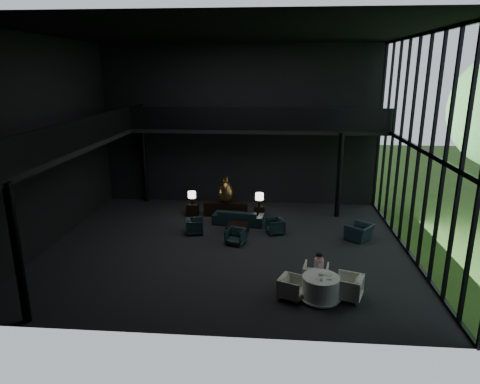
# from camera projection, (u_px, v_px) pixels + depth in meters

# --- Properties ---
(floor) EXTENTS (14.00, 12.00, 0.02)m
(floor) POSITION_uv_depth(u_px,v_px,m) (228.00, 246.00, 16.98)
(floor) COLOR black
(floor) RESTS_ON ground
(ceiling) EXTENTS (14.00, 12.00, 0.02)m
(ceiling) POSITION_uv_depth(u_px,v_px,m) (226.00, 32.00, 14.79)
(ceiling) COLOR black
(ceiling) RESTS_ON ground
(wall_back) EXTENTS (14.00, 0.04, 8.00)m
(wall_back) POSITION_uv_depth(u_px,v_px,m) (240.00, 126.00, 21.64)
(wall_back) COLOR black
(wall_back) RESTS_ON ground
(wall_front) EXTENTS (14.00, 0.04, 8.00)m
(wall_front) POSITION_uv_depth(u_px,v_px,m) (200.00, 190.00, 10.13)
(wall_front) COLOR black
(wall_front) RESTS_ON ground
(wall_left) EXTENTS (0.04, 12.00, 8.00)m
(wall_left) POSITION_uv_depth(u_px,v_px,m) (46.00, 144.00, 16.43)
(wall_left) COLOR black
(wall_left) RESTS_ON ground
(curtain_wall) EXTENTS (0.20, 12.00, 8.00)m
(curtain_wall) POSITION_uv_depth(u_px,v_px,m) (419.00, 149.00, 15.35)
(curtain_wall) COLOR black
(curtain_wall) RESTS_ON ground
(mezzanine_left) EXTENTS (2.00, 12.00, 0.25)m
(mezzanine_left) POSITION_uv_depth(u_px,v_px,m) (71.00, 144.00, 16.35)
(mezzanine_left) COLOR black
(mezzanine_left) RESTS_ON wall_left
(mezzanine_back) EXTENTS (12.00, 2.00, 0.25)m
(mezzanine_back) POSITION_uv_depth(u_px,v_px,m) (259.00, 129.00, 20.60)
(mezzanine_back) COLOR black
(mezzanine_back) RESTS_ON wall_back
(railing_left) EXTENTS (0.06, 12.00, 1.00)m
(railing_left) POSITION_uv_depth(u_px,v_px,m) (95.00, 129.00, 16.11)
(railing_left) COLOR black
(railing_left) RESTS_ON mezzanine_left
(railing_back) EXTENTS (12.00, 0.06, 1.00)m
(railing_back) POSITION_uv_depth(u_px,v_px,m) (258.00, 119.00, 19.48)
(railing_back) COLOR black
(railing_back) RESTS_ON mezzanine_back
(column_sw) EXTENTS (0.24, 0.24, 4.00)m
(column_sw) POSITION_uv_depth(u_px,v_px,m) (18.00, 255.00, 11.36)
(column_sw) COLOR black
(column_sw) RESTS_ON floor
(column_nw) EXTENTS (0.24, 0.24, 4.00)m
(column_nw) POSITION_uv_depth(u_px,v_px,m) (144.00, 164.00, 22.28)
(column_nw) COLOR black
(column_nw) RESTS_ON floor
(column_ne) EXTENTS (0.24, 0.24, 4.00)m
(column_ne) POSITION_uv_depth(u_px,v_px,m) (339.00, 176.00, 19.90)
(column_ne) COLOR black
(column_ne) RESTS_ON floor
(console) EXTENTS (2.09, 0.47, 0.66)m
(console) POSITION_uv_depth(u_px,v_px,m) (226.00, 209.00, 20.45)
(console) COLOR black
(console) RESTS_ON floor
(bronze_urn) EXTENTS (0.67, 0.67, 1.24)m
(bronze_urn) POSITION_uv_depth(u_px,v_px,m) (226.00, 192.00, 20.20)
(bronze_urn) COLOR olive
(bronze_urn) RESTS_ON console
(side_table_left) EXTENTS (0.53, 0.53, 0.58)m
(side_table_left) POSITION_uv_depth(u_px,v_px,m) (193.00, 210.00, 20.50)
(side_table_left) COLOR black
(side_table_left) RESTS_ON floor
(table_lamp_left) EXTENTS (0.37, 0.37, 0.62)m
(table_lamp_left) POSITION_uv_depth(u_px,v_px,m) (192.00, 195.00, 20.23)
(table_lamp_left) COLOR black
(table_lamp_left) RESTS_ON side_table_left
(side_table_right) EXTENTS (0.50, 0.50, 0.55)m
(side_table_right) POSITION_uv_depth(u_px,v_px,m) (259.00, 211.00, 20.31)
(side_table_right) COLOR black
(side_table_right) RESTS_ON floor
(table_lamp_right) EXTENTS (0.38, 0.38, 0.64)m
(table_lamp_right) POSITION_uv_depth(u_px,v_px,m) (259.00, 197.00, 19.98)
(table_lamp_right) COLOR black
(table_lamp_right) RESTS_ON side_table_right
(sofa) EXTENTS (2.61, 1.08, 0.99)m
(sofa) POSITION_uv_depth(u_px,v_px,m) (239.00, 213.00, 19.29)
(sofa) COLOR black
(sofa) RESTS_ON floor
(lounge_armchair_west) EXTENTS (0.71, 0.74, 0.67)m
(lounge_armchair_west) POSITION_uv_depth(u_px,v_px,m) (195.00, 226.00, 18.18)
(lounge_armchair_west) COLOR #1A2B39
(lounge_armchair_west) RESTS_ON floor
(lounge_armchair_east) EXTENTS (0.77, 0.80, 0.67)m
(lounge_armchair_east) POSITION_uv_depth(u_px,v_px,m) (275.00, 226.00, 18.19)
(lounge_armchair_east) COLOR black
(lounge_armchair_east) RESTS_ON floor
(lounge_armchair_south) EXTENTS (0.80, 0.77, 0.66)m
(lounge_armchair_south) POSITION_uv_depth(u_px,v_px,m) (236.00, 236.00, 17.07)
(lounge_armchair_south) COLOR black
(lounge_armchair_south) RESTS_ON floor
(window_armchair) EXTENTS (1.10, 1.16, 0.86)m
(window_armchair) POSITION_uv_depth(u_px,v_px,m) (359.00, 230.00, 17.49)
(window_armchair) COLOR black
(window_armchair) RESTS_ON floor
(coffee_table) EXTENTS (0.94, 0.94, 0.39)m
(coffee_table) POSITION_uv_depth(u_px,v_px,m) (237.00, 228.00, 18.31)
(coffee_table) COLOR black
(coffee_table) RESTS_ON floor
(dining_table) EXTENTS (1.27, 1.27, 0.75)m
(dining_table) POSITION_uv_depth(u_px,v_px,m) (320.00, 289.00, 12.94)
(dining_table) COLOR white
(dining_table) RESTS_ON floor
(dining_chair_north) EXTENTS (0.92, 0.88, 0.81)m
(dining_chair_north) POSITION_uv_depth(u_px,v_px,m) (316.00, 273.00, 13.80)
(dining_chair_north) COLOR beige
(dining_chair_north) RESTS_ON floor
(dining_chair_east) EXTENTS (1.05, 1.08, 0.88)m
(dining_chair_east) POSITION_uv_depth(u_px,v_px,m) (348.00, 285.00, 12.98)
(dining_chair_east) COLOR #B8B4A2
(dining_chair_east) RESTS_ON floor
(dining_chair_west) EXTENTS (0.87, 0.90, 0.72)m
(dining_chair_west) POSITION_uv_depth(u_px,v_px,m) (292.00, 287.00, 13.04)
(dining_chair_west) COLOR #BDB8A1
(dining_chair_west) RESTS_ON floor
(child) EXTENTS (0.31, 0.31, 0.66)m
(child) POSITION_uv_depth(u_px,v_px,m) (319.00, 262.00, 13.76)
(child) COLOR #F4A5B1
(child) RESTS_ON dining_chair_north
(plate_a) EXTENTS (0.27, 0.27, 0.01)m
(plate_a) POSITION_uv_depth(u_px,v_px,m) (319.00, 279.00, 12.71)
(plate_a) COLOR white
(plate_a) RESTS_ON dining_table
(plate_b) EXTENTS (0.30, 0.30, 0.02)m
(plate_b) POSITION_uv_depth(u_px,v_px,m) (329.00, 274.00, 12.97)
(plate_b) COLOR white
(plate_b) RESTS_ON dining_table
(saucer) EXTENTS (0.15, 0.15, 0.01)m
(saucer) POSITION_uv_depth(u_px,v_px,m) (328.00, 279.00, 12.70)
(saucer) COLOR white
(saucer) RESTS_ON dining_table
(coffee_cup) EXTENTS (0.08, 0.08, 0.05)m
(coffee_cup) POSITION_uv_depth(u_px,v_px,m) (330.00, 279.00, 12.63)
(coffee_cup) COLOR white
(coffee_cup) RESTS_ON saucer
(cereal_bowl) EXTENTS (0.16, 0.16, 0.08)m
(cereal_bowl) POSITION_uv_depth(u_px,v_px,m) (322.00, 274.00, 12.93)
(cereal_bowl) COLOR white
(cereal_bowl) RESTS_ON dining_table
(cream_pot) EXTENTS (0.06, 0.06, 0.07)m
(cream_pot) POSITION_uv_depth(u_px,v_px,m) (321.00, 280.00, 12.56)
(cream_pot) COLOR #99999E
(cream_pot) RESTS_ON dining_table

